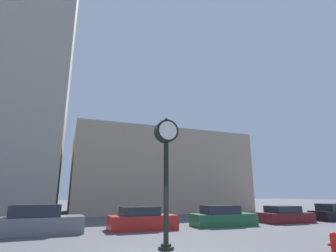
{
  "coord_description": "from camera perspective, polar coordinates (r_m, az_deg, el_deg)",
  "views": [
    {
      "loc": [
        -3.18,
        -8.4,
        2.05
      ],
      "look_at": [
        4.22,
        10.8,
        7.43
      ],
      "focal_mm": 28.0,
      "sensor_mm": 36.0,
      "label": 1
    }
  ],
  "objects": [
    {
      "name": "fire_hydrant_near",
      "position": [
        11.9,
        32.44,
        -20.61
      ],
      "size": [
        0.58,
        0.25,
        0.73
      ],
      "color": "red",
      "rests_on": "ground_plane"
    },
    {
      "name": "street_clock",
      "position": [
        10.97,
        -0.4,
        -6.53
      ],
      "size": [
        0.96,
        0.61,
        5.24
      ],
      "color": "black",
      "rests_on": "ground_plane"
    },
    {
      "name": "car_red",
      "position": [
        16.84,
        -5.72,
        -19.64
      ],
      "size": [
        4.06,
        1.83,
        1.32
      ],
      "rotation": [
        0.0,
        0.0,
        0.01
      ],
      "color": "red",
      "rests_on": "ground_plane"
    },
    {
      "name": "car_maroon",
      "position": [
        22.63,
        24.07,
        -17.35
      ],
      "size": [
        4.03,
        2.0,
        1.2
      ],
      "rotation": [
        0.0,
        0.0,
        -0.03
      ],
      "color": "maroon",
      "rests_on": "ground_plane"
    },
    {
      "name": "building_storefront_row",
      "position": [
        34.28,
        -2.55,
        -10.23
      ],
      "size": [
        20.66,
        12.0,
        9.37
      ],
      "color": "tan",
      "rests_on": "ground_plane"
    },
    {
      "name": "car_grey",
      "position": [
        16.32,
        -26.46,
        -18.15
      ],
      "size": [
        4.58,
        2.04,
        1.52
      ],
      "rotation": [
        0.0,
        0.0,
        0.06
      ],
      "color": "slate",
      "rests_on": "ground_plane"
    },
    {
      "name": "car_green",
      "position": [
        19.12,
        11.8,
        -18.84
      ],
      "size": [
        4.41,
        1.94,
        1.32
      ],
      "rotation": [
        0.0,
        0.0,
        -0.06
      ],
      "color": "#236038",
      "rests_on": "ground_plane"
    },
    {
      "name": "building_tall_tower",
      "position": [
        36.25,
        -29.22,
        11.94
      ],
      "size": [
        10.91,
        12.0,
        34.26
      ],
      "color": "#ADA393",
      "rests_on": "ground_plane"
    }
  ]
}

